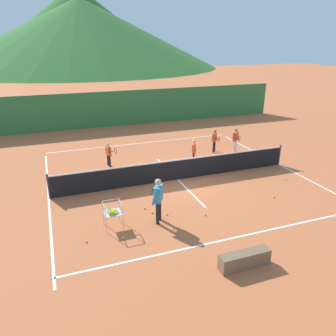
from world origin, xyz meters
name	(u,v)px	position (x,y,z in m)	size (l,w,h in m)	color
ground_plane	(178,180)	(0.00, 0.00, 0.00)	(120.00, 120.00, 0.00)	#BC6038
line_baseline_near	(235,237)	(0.00, -4.99, 0.00)	(11.11, 0.08, 0.01)	white
line_baseline_far	(141,143)	(0.00, 5.97, 0.00)	(11.11, 0.08, 0.01)	white
line_sideline_west	(49,199)	(-5.55, 0.00, 0.00)	(0.08, 10.96, 0.01)	white
line_sideline_east	(279,164)	(5.55, 0.00, 0.00)	(0.08, 10.96, 0.01)	white
line_service_center	(178,179)	(0.00, 0.00, 0.00)	(0.08, 5.69, 0.01)	white
tennis_net	(178,169)	(0.00, 0.00, 0.50)	(11.07, 0.08, 1.05)	#333338
instructor	(158,196)	(-2.00, -3.17, 0.97)	(0.54, 0.81, 1.62)	black
student_0	(109,152)	(-2.57, 2.78, 0.73)	(0.50, 0.54, 1.21)	black
student_1	(194,150)	(1.49, 1.56, 0.78)	(0.39, 0.52, 1.30)	black
student_2	(215,139)	(3.39, 2.94, 0.77)	(0.47, 0.69, 1.28)	black
student_3	(236,138)	(4.48, 2.55, 0.82)	(0.53, 0.67, 1.36)	silver
ball_cart	(112,212)	(-3.56, -3.01, 0.59)	(0.58, 0.58, 0.90)	#B7B7BC
tennis_ball_0	(167,214)	(-1.57, -2.85, 0.03)	(0.07, 0.07, 0.07)	yellow
tennis_ball_1	(145,208)	(-2.20, -2.15, 0.03)	(0.07, 0.07, 0.07)	yellow
tennis_ball_2	(274,197)	(2.96, -3.01, 0.03)	(0.07, 0.07, 0.07)	yellow
tennis_ball_3	(152,212)	(-2.03, -2.55, 0.03)	(0.07, 0.07, 0.07)	yellow
tennis_ball_4	(123,238)	(-3.40, -3.80, 0.03)	(0.07, 0.07, 0.07)	yellow
tennis_ball_5	(286,179)	(4.61, -1.67, 0.03)	(0.07, 0.07, 0.07)	yellow
tennis_ball_6	(86,241)	(-4.53, -3.59, 0.03)	(0.07, 0.07, 0.07)	yellow
tennis_ball_7	(205,215)	(-0.28, -3.36, 0.03)	(0.07, 0.07, 0.07)	yellow
windscreen_fence	(123,108)	(0.00, 10.79, 1.26)	(24.43, 0.08, 2.51)	#33753D
courtside_bench	(244,259)	(-0.53, -6.32, 0.23)	(1.50, 0.36, 0.46)	brown
hill_1	(81,33)	(3.91, 67.15, 7.18)	(59.57, 59.57, 14.36)	#2D6628
hill_2	(78,26)	(4.03, 73.07, 8.79)	(47.18, 47.18, 17.58)	#2D6628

